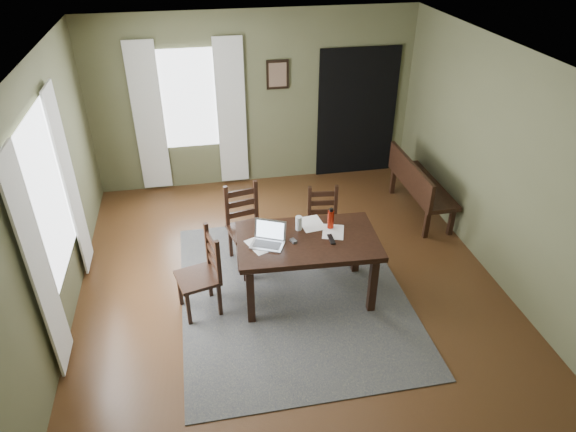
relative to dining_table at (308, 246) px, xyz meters
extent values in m
cube|color=#492C16|center=(-0.16, 0.04, -0.70)|extent=(5.00, 6.00, 0.01)
cube|color=brown|center=(-0.16, 3.04, 0.65)|extent=(5.00, 0.02, 2.70)
cube|color=brown|center=(-2.66, 0.04, 0.65)|extent=(0.02, 6.00, 2.70)
cube|color=brown|center=(2.34, 0.04, 0.65)|extent=(0.02, 6.00, 2.70)
cube|color=white|center=(-0.16, 0.04, 2.00)|extent=(5.00, 6.00, 0.02)
cube|color=#424242|center=(-0.16, 0.04, -0.69)|extent=(2.60, 3.20, 0.01)
cube|color=black|center=(0.00, 0.00, 0.07)|extent=(1.61, 1.02, 0.06)
cube|color=black|center=(0.00, 0.00, 0.01)|extent=(1.44, 0.85, 0.05)
cube|color=black|center=(-0.70, -0.33, -0.35)|extent=(0.09, 0.09, 0.67)
cube|color=black|center=(-0.66, 0.40, -0.35)|extent=(0.09, 0.09, 0.67)
cube|color=black|center=(0.66, -0.40, -0.35)|extent=(0.09, 0.09, 0.67)
cube|color=black|center=(0.70, 0.33, -0.35)|extent=(0.09, 0.09, 0.67)
cube|color=black|center=(-1.24, -0.04, -0.24)|extent=(0.53, 0.53, 0.04)
cube|color=black|center=(-1.46, 0.09, -0.47)|extent=(0.05, 0.05, 0.43)
cube|color=black|center=(-1.11, 0.17, -0.47)|extent=(0.05, 0.05, 0.43)
cube|color=black|center=(-1.37, -0.26, -0.47)|extent=(0.05, 0.05, 0.43)
cube|color=black|center=(-1.03, -0.17, -0.47)|extent=(0.05, 0.05, 0.43)
cube|color=black|center=(-1.10, 0.19, 0.04)|extent=(0.06, 0.06, 0.54)
cube|color=black|center=(-1.00, -0.17, 0.04)|extent=(0.06, 0.06, 0.54)
cube|color=black|center=(-1.05, 0.01, -0.10)|extent=(0.10, 0.32, 0.07)
cube|color=black|center=(-1.05, 0.01, 0.04)|extent=(0.10, 0.32, 0.07)
cube|color=black|center=(-1.05, 0.01, 0.19)|extent=(0.10, 0.32, 0.07)
cube|color=black|center=(-0.59, 0.78, -0.23)|extent=(0.53, 0.53, 0.04)
cube|color=black|center=(-0.73, 0.57, -0.47)|extent=(0.05, 0.05, 0.44)
cube|color=black|center=(-0.80, 0.92, -0.47)|extent=(0.05, 0.05, 0.44)
cube|color=black|center=(-0.38, 0.64, -0.47)|extent=(0.05, 0.05, 0.44)
cube|color=black|center=(-0.45, 0.99, -0.47)|extent=(0.05, 0.05, 0.44)
cube|color=black|center=(-0.82, 0.94, 0.06)|extent=(0.06, 0.06, 0.55)
cube|color=black|center=(-0.44, 1.02, 0.06)|extent=(0.06, 0.06, 0.55)
cube|color=black|center=(-0.63, 0.98, -0.09)|extent=(0.33, 0.09, 0.07)
cube|color=black|center=(-0.63, 0.98, 0.06)|extent=(0.33, 0.09, 0.07)
cube|color=black|center=(-0.63, 0.98, 0.21)|extent=(0.33, 0.09, 0.07)
cube|color=black|center=(0.39, 0.75, -0.28)|extent=(0.44, 0.44, 0.04)
cube|color=black|center=(0.21, 0.61, -0.49)|extent=(0.04, 0.04, 0.39)
cube|color=black|center=(0.25, 0.93, -0.49)|extent=(0.04, 0.04, 0.39)
cube|color=black|center=(0.54, 0.57, -0.49)|extent=(0.04, 0.04, 0.39)
cube|color=black|center=(0.57, 0.89, -0.49)|extent=(0.04, 0.04, 0.39)
cube|color=black|center=(0.24, 0.95, -0.02)|extent=(0.05, 0.05, 0.49)
cube|color=black|center=(0.58, 0.91, -0.02)|extent=(0.05, 0.05, 0.49)
cube|color=black|center=(0.41, 0.93, -0.15)|extent=(0.30, 0.05, 0.07)
cube|color=black|center=(0.41, 0.93, -0.02)|extent=(0.30, 0.05, 0.07)
cube|color=black|center=(0.41, 0.93, 0.11)|extent=(0.30, 0.05, 0.07)
cube|color=black|center=(2.06, 1.52, -0.25)|extent=(0.48, 1.50, 0.06)
cube|color=black|center=(2.25, 0.88, -0.49)|extent=(0.06, 0.06, 0.42)
cube|color=black|center=(1.88, 0.88, -0.49)|extent=(0.06, 0.06, 0.42)
cube|color=black|center=(2.25, 2.16, -0.49)|extent=(0.06, 0.06, 0.42)
cube|color=black|center=(1.88, 2.16, -0.49)|extent=(0.06, 0.06, 0.42)
cube|color=black|center=(1.85, 1.52, -0.03)|extent=(0.05, 1.50, 0.36)
cube|color=#B7B7BC|center=(-0.46, -0.04, 0.11)|extent=(0.42, 0.37, 0.02)
cube|color=#B7B7BC|center=(-0.41, 0.07, 0.22)|extent=(0.34, 0.20, 0.23)
cube|color=silver|center=(-0.41, 0.06, 0.22)|extent=(0.30, 0.17, 0.19)
cube|color=#3F3F42|center=(-0.46, -0.05, 0.12)|extent=(0.33, 0.25, 0.00)
cube|color=#3F3F42|center=(-0.17, -0.03, 0.11)|extent=(0.07, 0.10, 0.03)
cube|color=black|center=(0.25, -0.07, 0.11)|extent=(0.05, 0.19, 0.02)
cylinder|color=silver|center=(-0.06, 0.21, 0.18)|extent=(0.10, 0.10, 0.17)
cylinder|color=#A81F0C|center=(0.30, 0.17, 0.21)|extent=(0.08, 0.08, 0.22)
cylinder|color=black|center=(0.30, 0.17, 0.33)|extent=(0.05, 0.05, 0.03)
cube|color=white|center=(-0.53, -0.02, 0.10)|extent=(0.36, 0.40, 0.00)
cube|color=white|center=(0.11, 0.29, 0.10)|extent=(0.30, 0.36, 0.00)
cube|color=white|center=(0.31, 0.08, 0.10)|extent=(0.32, 0.36, 0.00)
cube|color=white|center=(-2.63, 0.24, 0.75)|extent=(0.01, 1.30, 1.70)
cube|color=white|center=(-1.16, 3.01, 0.75)|extent=(1.00, 0.01, 1.50)
cube|color=silver|center=(-2.60, -0.58, 0.50)|extent=(0.03, 0.48, 2.30)
cube|color=silver|center=(-2.60, 1.06, 0.50)|extent=(0.03, 0.48, 2.30)
cube|color=silver|center=(-1.78, 2.98, 0.50)|extent=(0.44, 0.03, 2.30)
cube|color=silver|center=(-0.54, 2.98, 0.50)|extent=(0.44, 0.03, 2.30)
cube|color=black|center=(0.19, 3.01, 1.05)|extent=(0.34, 0.03, 0.44)
cube|color=brown|center=(0.19, 3.00, 1.05)|extent=(0.27, 0.01, 0.36)
cube|color=black|center=(1.49, 3.01, 0.35)|extent=(1.30, 0.03, 2.10)
camera|label=1|loc=(-1.10, -4.58, 3.30)|focal=32.00mm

